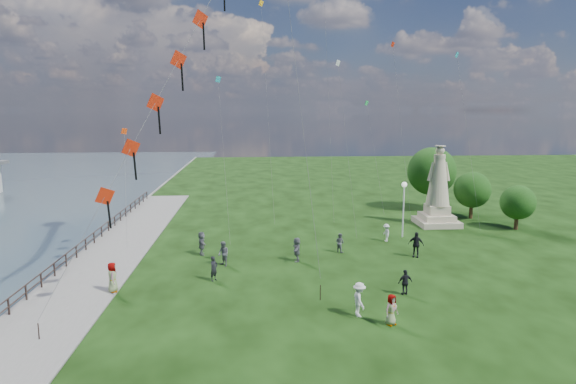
{
  "coord_description": "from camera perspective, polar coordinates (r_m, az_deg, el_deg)",
  "views": [
    {
      "loc": [
        -3.3,
        -23.11,
        10.8
      ],
      "look_at": [
        -1.0,
        8.0,
        5.5
      ],
      "focal_mm": 30.0,
      "sensor_mm": 36.0,
      "label": 1
    }
  ],
  "objects": [
    {
      "name": "small_kites",
      "position": [
        46.98,
        3.85,
        13.24
      ],
      "size": [
        31.77,
        15.88,
        30.49
      ],
      "color": "teal",
      "rests_on": "ground"
    },
    {
      "name": "waterfront",
      "position": [
        35.93,
        -23.7,
        -8.8
      ],
      "size": [
        200.0,
        200.0,
        1.51
      ],
      "color": "#32424B",
      "rests_on": "ground"
    },
    {
      "name": "person_8",
      "position": [
        41.06,
        11.57,
        -4.75
      ],
      "size": [
        0.61,
        1.01,
        1.47
      ],
      "primitive_type": "imported",
      "rotation": [
        0.0,
        0.0,
        -1.44
      ],
      "color": "silver",
      "rests_on": "ground"
    },
    {
      "name": "person_5",
      "position": [
        37.12,
        -10.19,
        -5.99
      ],
      "size": [
        0.97,
        1.75,
        1.78
      ],
      "primitive_type": "imported",
      "rotation": [
        0.0,
        0.0,
        1.73
      ],
      "color": "#595960",
      "rests_on": "ground"
    },
    {
      "name": "person_7",
      "position": [
        37.44,
        6.16,
        -5.98
      ],
      "size": [
        0.82,
        0.84,
        1.5
      ],
      "primitive_type": "imported",
      "rotation": [
        0.0,
        0.0,
        2.3
      ],
      "color": "#595960",
      "rests_on": "ground"
    },
    {
      "name": "person_4",
      "position": [
        25.69,
        12.15,
        -13.47
      ],
      "size": [
        0.93,
        0.81,
        1.62
      ],
      "primitive_type": "imported",
      "rotation": [
        0.0,
        0.0,
        0.51
      ],
      "color": "#595960",
      "rests_on": "ground"
    },
    {
      "name": "red_kite_train",
      "position": [
        28.14,
        -13.08,
        14.25
      ],
      "size": [
        10.1,
        9.35,
        21.16
      ],
      "color": "black",
      "rests_on": "ground"
    },
    {
      "name": "person_0",
      "position": [
        31.52,
        -8.78,
        -8.96
      ],
      "size": [
        0.67,
        0.7,
        1.62
      ],
      "primitive_type": "imported",
      "rotation": [
        0.0,
        0.0,
        0.92
      ],
      "color": "black",
      "rests_on": "ground"
    },
    {
      "name": "person_3",
      "position": [
        29.74,
        13.72,
        -10.36
      ],
      "size": [
        0.97,
        0.62,
        1.54
      ],
      "primitive_type": "imported",
      "rotation": [
        0.0,
        0.0,
        3.33
      ],
      "color": "black",
      "rests_on": "ground"
    },
    {
      "name": "person_9",
      "position": [
        37.19,
        14.92,
        -6.03
      ],
      "size": [
        1.26,
        0.98,
        1.92
      ],
      "primitive_type": "imported",
      "rotation": [
        0.0,
        0.0,
        -0.42
      ],
      "color": "black",
      "rests_on": "ground"
    },
    {
      "name": "person_1",
      "position": [
        34.27,
        -7.66,
        -7.27
      ],
      "size": [
        0.93,
        1.0,
        1.76
      ],
      "primitive_type": "imported",
      "rotation": [
        0.0,
        0.0,
        -0.94
      ],
      "color": "#595960",
      "rests_on": "ground"
    },
    {
      "name": "person_11",
      "position": [
        35.01,
        1.05,
        -6.81
      ],
      "size": [
        0.8,
        1.68,
        1.77
      ],
      "primitive_type": "imported",
      "rotation": [
        0.0,
        0.0,
        4.65
      ],
      "color": "#595960",
      "rests_on": "ground"
    },
    {
      "name": "person_10",
      "position": [
        30.91,
        -20.08,
        -9.64
      ],
      "size": [
        0.73,
        0.99,
        1.81
      ],
      "primitive_type": "imported",
      "rotation": [
        0.0,
        0.0,
        1.81
      ],
      "color": "#595960",
      "rests_on": "ground"
    },
    {
      "name": "lamppost",
      "position": [
        42.17,
        13.57,
        -0.64
      ],
      "size": [
        0.45,
        0.45,
        4.81
      ],
      "color": "silver",
      "rests_on": "ground"
    },
    {
      "name": "person_2",
      "position": [
        26.32,
        8.44,
        -12.49
      ],
      "size": [
        0.73,
        1.25,
        1.85
      ],
      "primitive_type": "imported",
      "rotation": [
        0.0,
        0.0,
        1.67
      ],
      "color": "silver",
      "rests_on": "ground"
    },
    {
      "name": "statue",
      "position": [
        47.69,
        17.33,
        -0.38
      ],
      "size": [
        3.72,
        3.72,
        7.57
      ],
      "rotation": [
        0.0,
        0.0,
        -0.0
      ],
      "color": "#BEA790",
      "rests_on": "ground"
    },
    {
      "name": "tree_row",
      "position": [
        53.18,
        18.69,
        1.49
      ],
      "size": [
        8.77,
        13.61,
        6.87
      ],
      "color": "#382314",
      "rests_on": "ground"
    }
  ]
}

